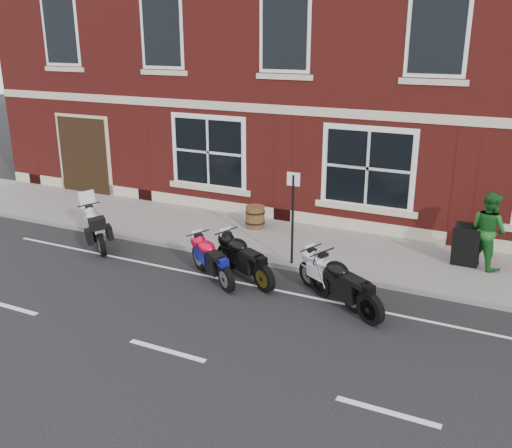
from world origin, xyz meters
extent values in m
plane|color=black|center=(0.00, 0.00, 0.00)|extent=(80.00, 80.00, 0.00)
cube|color=slate|center=(0.00, 3.00, 0.06)|extent=(30.00, 3.00, 0.12)
cube|color=slate|center=(0.00, 1.42, 0.06)|extent=(30.00, 0.16, 0.12)
cube|color=maroon|center=(0.00, 10.50, 6.00)|extent=(24.00, 12.00, 12.00)
cylinder|color=black|center=(-5.23, 1.11, 0.32)|extent=(0.57, 0.52, 0.64)
cylinder|color=black|center=(-4.12, 0.16, 0.32)|extent=(0.57, 0.52, 0.64)
cube|color=black|center=(-4.72, 0.67, 0.66)|extent=(0.77, 0.71, 0.22)
ellipsoid|color=#AEAFB3|center=(-4.83, 0.77, 0.78)|extent=(0.66, 0.64, 0.32)
cube|color=black|center=(-4.41, 0.41, 0.74)|extent=(0.59, 0.56, 0.10)
cube|color=silver|center=(-5.21, 1.10, 1.16)|extent=(0.31, 0.35, 0.45)
cylinder|color=black|center=(-1.38, 0.48, 0.31)|extent=(0.59, 0.46, 0.63)
cylinder|color=black|center=(-0.22, -0.32, 0.31)|extent=(0.59, 0.46, 0.63)
cube|color=black|center=(-0.84, 0.11, 0.65)|extent=(0.78, 0.64, 0.22)
ellipsoid|color=red|center=(-0.96, 0.19, 0.76)|extent=(0.65, 0.60, 0.31)
cube|color=black|center=(-0.52, -0.11, 0.72)|extent=(0.59, 0.51, 0.10)
cylinder|color=black|center=(-0.78, 0.76, 0.33)|extent=(0.65, 0.44, 0.66)
cylinder|color=black|center=(0.53, 0.04, 0.33)|extent=(0.65, 0.44, 0.66)
cube|color=black|center=(-0.17, 0.43, 0.68)|extent=(0.85, 0.62, 0.23)
ellipsoid|color=black|center=(-0.31, 0.50, 0.81)|extent=(0.69, 0.61, 0.33)
cube|color=black|center=(0.19, 0.23, 0.77)|extent=(0.63, 0.51, 0.10)
cylinder|color=black|center=(1.36, 0.72, 0.32)|extent=(0.61, 0.43, 0.63)
cylinder|color=black|center=(2.59, 0.00, 0.32)|extent=(0.61, 0.43, 0.63)
cube|color=black|center=(1.93, 0.38, 0.65)|extent=(0.80, 0.60, 0.22)
ellipsoid|color=silver|center=(1.80, 0.46, 0.77)|extent=(0.66, 0.59, 0.32)
cube|color=black|center=(2.27, 0.18, 0.73)|extent=(0.60, 0.50, 0.10)
cylinder|color=black|center=(1.73, 0.41, 0.34)|extent=(0.65, 0.47, 0.68)
cylinder|color=black|center=(3.04, -0.40, 0.34)|extent=(0.65, 0.47, 0.68)
cube|color=black|center=(2.34, 0.03, 0.70)|extent=(0.86, 0.66, 0.23)
ellipsoid|color=black|center=(2.20, 0.12, 0.83)|extent=(0.71, 0.64, 0.34)
cube|color=black|center=(2.70, -0.19, 0.78)|extent=(0.64, 0.54, 0.11)
imported|color=#18551C|center=(4.77, 3.37, 1.05)|extent=(1.14, 1.11, 1.85)
cylinder|color=#453012|center=(-1.44, 3.57, 0.44)|extent=(0.54, 0.54, 0.63)
cylinder|color=black|center=(-1.44, 3.57, 0.28)|extent=(0.57, 0.57, 0.05)
cylinder|color=black|center=(-1.44, 3.57, 0.59)|extent=(0.57, 0.57, 0.05)
cylinder|color=black|center=(0.54, 1.55, 1.22)|extent=(0.06, 0.06, 2.20)
cube|color=silver|center=(0.54, 1.55, 2.22)|extent=(0.32, 0.02, 0.32)
camera|label=1|loc=(5.40, -10.41, 5.45)|focal=40.00mm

